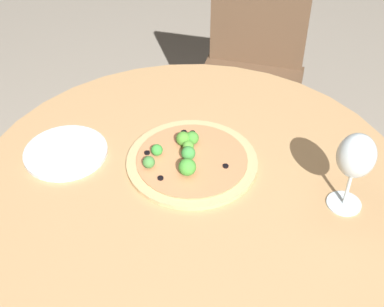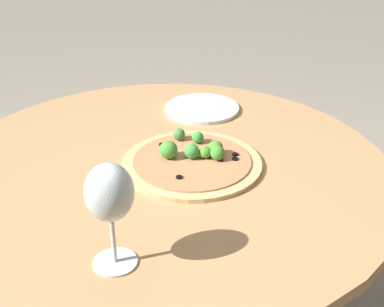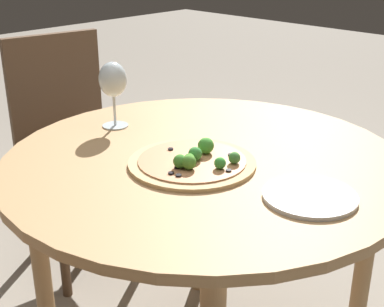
{
  "view_description": "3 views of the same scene",
  "coord_description": "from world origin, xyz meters",
  "px_view_note": "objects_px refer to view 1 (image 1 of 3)",
  "views": [
    {
      "loc": [
        0.87,
        0.23,
        1.6
      ],
      "look_at": [
        -0.06,
        -0.02,
        0.77
      ],
      "focal_mm": 50.0,
      "sensor_mm": 36.0,
      "label": 1
    },
    {
      "loc": [
        -0.31,
        1.01,
        1.33
      ],
      "look_at": [
        -0.06,
        -0.02,
        0.77
      ],
      "focal_mm": 50.0,
      "sensor_mm": 36.0,
      "label": 2
    },
    {
      "loc": [
        -0.93,
        -0.85,
        1.27
      ],
      "look_at": [
        -0.06,
        -0.02,
        0.77
      ],
      "focal_mm": 50.0,
      "sensor_mm": 36.0,
      "label": 3
    }
  ],
  "objects_px": {
    "chair_2": "(251,67)",
    "pizza": "(190,159)",
    "wine_glass": "(356,158)",
    "plate_near": "(66,152)"
  },
  "relations": [
    {
      "from": "chair_2",
      "to": "pizza",
      "type": "xyz_separation_m",
      "value": [
        0.87,
        -0.01,
        0.26
      ]
    },
    {
      "from": "chair_2",
      "to": "plate_near",
      "type": "height_order",
      "value": "chair_2"
    },
    {
      "from": "wine_glass",
      "to": "chair_2",
      "type": "bearing_deg",
      "value": -159.03
    },
    {
      "from": "chair_2",
      "to": "plate_near",
      "type": "bearing_deg",
      "value": -109.43
    },
    {
      "from": "wine_glass",
      "to": "plate_near",
      "type": "distance_m",
      "value": 0.68
    },
    {
      "from": "wine_glass",
      "to": "pizza",
      "type": "bearing_deg",
      "value": -97.16
    },
    {
      "from": "pizza",
      "to": "plate_near",
      "type": "distance_m",
      "value": 0.31
    },
    {
      "from": "pizza",
      "to": "plate_near",
      "type": "relative_size",
      "value": 1.54
    },
    {
      "from": "chair_2",
      "to": "pizza",
      "type": "bearing_deg",
      "value": -91.25
    },
    {
      "from": "chair_2",
      "to": "plate_near",
      "type": "relative_size",
      "value": 4.46
    }
  ]
}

